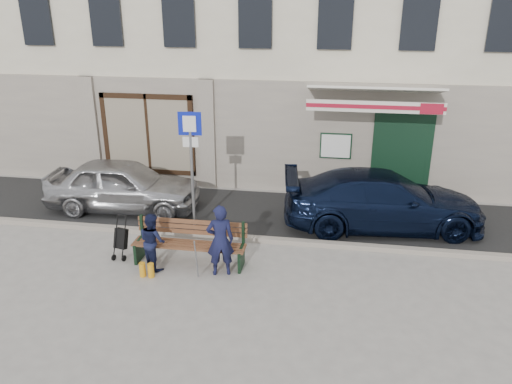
% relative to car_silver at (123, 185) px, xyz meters
% --- Properties ---
extents(ground, '(80.00, 80.00, 0.00)m').
position_rel_car_silver_xyz_m(ground, '(3.21, -2.85, -0.69)').
color(ground, '#9E9991').
rests_on(ground, ground).
extents(asphalt_lane, '(60.00, 3.20, 0.01)m').
position_rel_car_silver_xyz_m(asphalt_lane, '(3.21, 0.25, -0.68)').
color(asphalt_lane, '#282828').
rests_on(asphalt_lane, ground).
extents(curb, '(60.00, 0.18, 0.12)m').
position_rel_car_silver_xyz_m(curb, '(3.21, -1.35, -0.63)').
color(curb, '#9E9384').
rests_on(curb, ground).
extents(building, '(20.00, 8.27, 10.00)m').
position_rel_car_silver_xyz_m(building, '(3.22, 5.60, 4.29)').
color(building, beige).
rests_on(building, ground).
extents(car_silver, '(4.12, 1.84, 1.38)m').
position_rel_car_silver_xyz_m(car_silver, '(0.00, 0.00, 0.00)').
color(car_silver, '#ABACB0').
rests_on(car_silver, ground).
extents(car_navy, '(5.03, 2.52, 1.40)m').
position_rel_car_silver_xyz_m(car_navy, '(6.73, -0.03, 0.01)').
color(car_navy, black).
rests_on(car_navy, ground).
extents(parking_sign, '(0.54, 0.09, 2.91)m').
position_rel_car_silver_xyz_m(parking_sign, '(2.19, -0.91, 1.29)').
color(parking_sign, gray).
rests_on(parking_sign, ground).
extents(bench, '(2.40, 1.17, 0.98)m').
position_rel_car_silver_xyz_m(bench, '(2.53, -2.60, -0.23)').
color(bench, brown).
rests_on(bench, ground).
extents(man, '(0.63, 0.50, 1.52)m').
position_rel_car_silver_xyz_m(man, '(3.32, -2.91, 0.07)').
color(man, '#141738').
rests_on(man, ground).
extents(woman, '(0.75, 0.73, 1.22)m').
position_rel_car_silver_xyz_m(woman, '(1.87, -2.87, -0.08)').
color(woman, '#141837').
rests_on(woman, ground).
extents(stroller, '(0.32, 0.42, 0.95)m').
position_rel_car_silver_xyz_m(stroller, '(1.02, -2.56, -0.27)').
color(stroller, black).
rests_on(stroller, ground).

